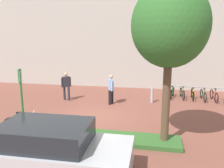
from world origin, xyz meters
name	(u,v)px	position (x,y,z in m)	size (l,w,h in m)	color
ground_plane	(96,117)	(0.00, 0.00, 0.00)	(60.00, 60.00, 0.00)	brown
building_facade	(120,21)	(0.00, 7.39, 5.00)	(28.00, 1.20, 10.00)	#B2ADA3
planter_strip	(87,136)	(0.28, -2.30, 0.08)	(7.00, 1.10, 0.16)	#336028
tree_sidewalk	(170,26)	(3.17, -2.21, 4.16)	(2.56, 2.56, 5.61)	brown
parking_sign_post	(21,92)	(-2.38, -2.30, 1.71)	(0.12, 0.36, 2.62)	#2D7238
bike_at_sign	(25,123)	(-2.43, -2.18, 0.35)	(1.55, 0.76, 0.86)	black
bike_rack_cluster	(198,94)	(5.43, 4.23, 0.35)	(3.73, 1.92, 0.83)	#99999E
bollard_steel	(152,95)	(2.63, 3.04, 0.45)	(0.16, 0.16, 0.90)	#ADADB2
person_shirt_blue	(111,88)	(0.31, 2.28, 0.98)	(0.37, 0.57, 1.72)	black
person_suited_navy	(66,84)	(-2.53, 2.61, 0.98)	(0.49, 0.44, 1.72)	#2D2D38
car_silver_sedan	(51,151)	(0.03, -4.81, 0.76)	(4.32, 2.07, 1.54)	#B7B7BC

